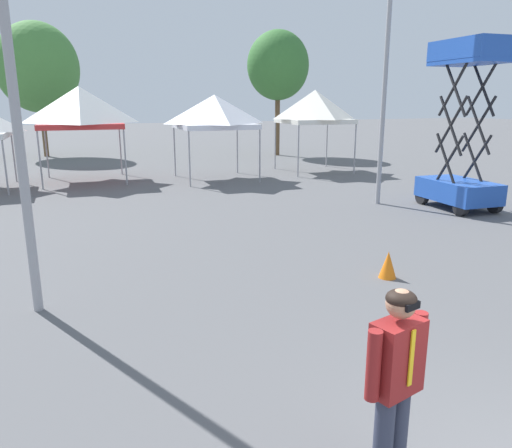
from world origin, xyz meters
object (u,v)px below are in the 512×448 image
at_px(light_pole_near_lift, 387,45).
at_px(traffic_cone_lot_center, 388,265).
at_px(canopy_tent_right_of_center, 80,107).
at_px(tree_behind_tents_right, 38,68).
at_px(canopy_tent_behind_right, 215,112).
at_px(scissor_lift, 461,162).
at_px(tree_behind_tents_left, 278,66).
at_px(canopy_tent_behind_center, 315,107).
at_px(person_foreground, 395,378).

relative_size(light_pole_near_lift, traffic_cone_lot_center, 16.57).
height_order(canopy_tent_right_of_center, light_pole_near_lift, light_pole_near_lift).
xyz_separation_m(light_pole_near_lift, tree_behind_tents_right, (-9.70, 18.37, 0.19)).
relative_size(canopy_tent_behind_right, light_pole_near_lift, 0.41).
bearing_deg(canopy_tent_right_of_center, tree_behind_tents_right, 98.39).
bearing_deg(canopy_tent_right_of_center, scissor_lift, -43.75).
bearing_deg(tree_behind_tents_left, scissor_lift, -94.23).
xyz_separation_m(canopy_tent_right_of_center, scissor_lift, (9.97, -9.54, -1.49)).
bearing_deg(traffic_cone_lot_center, light_pole_near_lift, 55.61).
distance_m(canopy_tent_right_of_center, light_pole_near_lift, 11.64).
height_order(canopy_tent_behind_center, traffic_cone_lot_center, canopy_tent_behind_center).
distance_m(tree_behind_tents_right, traffic_cone_lot_center, 25.10).
bearing_deg(traffic_cone_lot_center, canopy_tent_right_of_center, 107.68).
distance_m(canopy_tent_right_of_center, canopy_tent_behind_right, 5.20).
xyz_separation_m(canopy_tent_right_of_center, light_pole_near_lift, (8.18, -8.08, 1.83)).
height_order(scissor_lift, light_pole_near_lift, light_pole_near_lift).
height_order(scissor_lift, tree_behind_tents_left, tree_behind_tents_left).
distance_m(canopy_tent_right_of_center, scissor_lift, 13.88).
bearing_deg(tree_behind_tents_left, tree_behind_tents_right, 160.63).
distance_m(scissor_lift, person_foreground, 12.02).
distance_m(canopy_tent_right_of_center, canopy_tent_behind_center, 9.84).
bearing_deg(light_pole_near_lift, traffic_cone_lot_center, -124.39).
xyz_separation_m(canopy_tent_behind_right, canopy_tent_behind_center, (4.81, 0.51, 0.17)).
relative_size(light_pole_near_lift, tree_behind_tents_left, 1.19).
relative_size(light_pole_near_lift, tree_behind_tents_right, 1.13).
xyz_separation_m(scissor_lift, person_foreground, (-8.73, -8.25, -0.37)).
distance_m(person_foreground, traffic_cone_lot_center, 5.24).
relative_size(tree_behind_tents_left, tree_behind_tents_right, 0.95).
bearing_deg(canopy_tent_behind_right, tree_behind_tents_left, 50.07).
height_order(canopy_tent_behind_right, tree_behind_tents_left, tree_behind_tents_left).
distance_m(canopy_tent_behind_center, tree_behind_tents_left, 7.28).
xyz_separation_m(canopy_tent_behind_center, tree_behind_tents_right, (-11.31, 11.25, 2.03)).
distance_m(scissor_lift, light_pole_near_lift, 4.04).
height_order(scissor_lift, person_foreground, scissor_lift).
height_order(tree_behind_tents_right, traffic_cone_lot_center, tree_behind_tents_right).
distance_m(person_foreground, tree_behind_tents_right, 28.49).
bearing_deg(tree_behind_tents_left, canopy_tent_behind_center, -100.99).
bearing_deg(light_pole_near_lift, scissor_lift, -39.27).
distance_m(canopy_tent_behind_right, canopy_tent_behind_center, 4.84).
bearing_deg(tree_behind_tents_right, light_pole_near_lift, -62.17).
distance_m(scissor_lift, tree_behind_tents_right, 23.19).
bearing_deg(traffic_cone_lot_center, canopy_tent_behind_right, 87.07).
xyz_separation_m(light_pole_near_lift, traffic_cone_lot_center, (-3.82, -5.58, -4.47)).
bearing_deg(person_foreground, light_pole_near_lift, 54.48).
height_order(canopy_tent_behind_right, light_pole_near_lift, light_pole_near_lift).
height_order(canopy_tent_right_of_center, tree_behind_tents_right, tree_behind_tents_right).
distance_m(canopy_tent_right_of_center, person_foreground, 17.94).
height_order(canopy_tent_behind_right, person_foreground, canopy_tent_behind_right).
distance_m(canopy_tent_right_of_center, tree_behind_tents_left, 12.74).
relative_size(person_foreground, tree_behind_tents_right, 0.24).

